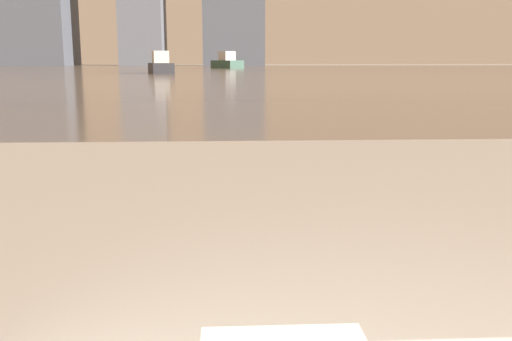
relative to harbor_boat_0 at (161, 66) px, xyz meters
The scene contains 3 objects.
harbor_water 18.93m from the harbor_boat_0, 74.87° to the left, with size 180.00×110.00×0.01m.
harbor_boat_0 is the anchor object (origin of this frame).
harbor_boat_1 29.27m from the harbor_boat_0, 79.97° to the left, with size 4.16×5.82×2.08m.
Camera 1 is at (-0.24, 0.24, 0.95)m, focal length 40.00 mm.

